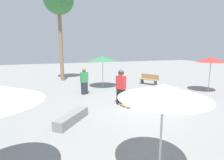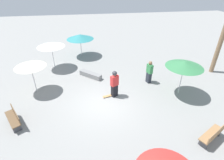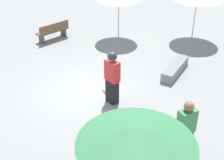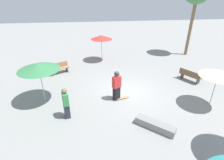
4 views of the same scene
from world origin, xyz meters
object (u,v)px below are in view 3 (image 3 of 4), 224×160
Objects in this scene: skater_main at (112,76)px; concrete_ledge at (175,69)px; bench_far at (53,31)px; bystander_watching at (185,129)px; skateboard at (110,94)px; shade_umbrella_green at (137,136)px.

skater_main is 3.26m from concrete_ledge.
bench_far is 0.93× the size of bystander_watching.
concrete_ledge is at bearing -84.40° from skateboard.
skateboard is at bearing 110.35° from concrete_ledge.
skater_main is 6.00m from bench_far.
skater_main is at bearing 99.01° from bystander_watching.
shade_umbrella_green is (-5.76, 3.22, 2.03)m from concrete_ledge.
shade_umbrella_green is (-10.04, -1.31, 1.80)m from bench_far.
bystander_watching is (-2.82, -1.35, -0.15)m from skater_main.
skater_main is 1.03m from skateboard.
concrete_ledge is at bearing 54.55° from bystander_watching.
shade_umbrella_green is (-4.72, 0.41, 2.16)m from skateboard.
skater_main reaches higher than bench_far.
bench_far reaches higher than skateboard.
bystander_watching reaches higher than bench_far.
concrete_ledge is 6.24m from bench_far.
shade_umbrella_green reaches higher than bystander_watching.
skateboard is at bearing -27.45° from skater_main.
bench_far is 10.29m from shade_umbrella_green.
bench_far is at bearing 46.64° from concrete_ledge.
bystander_watching is (-4.26, 1.45, 0.67)m from concrete_ledge.
skateboard is 3.58m from bystander_watching.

